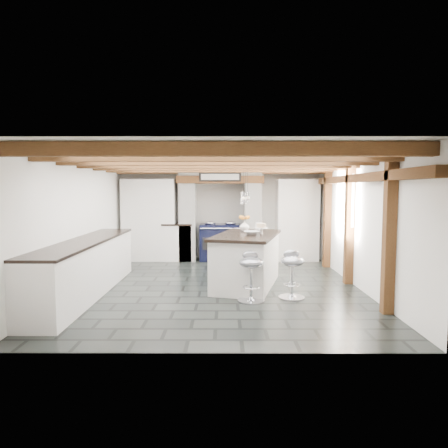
{
  "coord_description": "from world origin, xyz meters",
  "views": [
    {
      "loc": [
        0.12,
        -7.15,
        1.76
      ],
      "look_at": [
        0.1,
        0.4,
        1.1
      ],
      "focal_mm": 32.0,
      "sensor_mm": 36.0,
      "label": 1
    }
  ],
  "objects_px": {
    "range_cooker": "(220,241)",
    "kitchen_island": "(247,259)",
    "bar_stool_far": "(251,271)",
    "bar_stool_near": "(292,269)"
  },
  "relations": [
    {
      "from": "bar_stool_near",
      "to": "kitchen_island",
      "type": "bearing_deg",
      "value": 123.26
    },
    {
      "from": "range_cooker",
      "to": "bar_stool_far",
      "type": "xyz_separation_m",
      "value": [
        0.53,
        -3.68,
        0.03
      ]
    },
    {
      "from": "range_cooker",
      "to": "bar_stool_near",
      "type": "xyz_separation_m",
      "value": [
        1.2,
        -3.5,
        0.02
      ]
    },
    {
      "from": "kitchen_island",
      "to": "bar_stool_far",
      "type": "relative_size",
      "value": 2.67
    },
    {
      "from": "range_cooker",
      "to": "kitchen_island",
      "type": "height_order",
      "value": "kitchen_island"
    },
    {
      "from": "kitchen_island",
      "to": "bar_stool_near",
      "type": "height_order",
      "value": "kitchen_island"
    },
    {
      "from": "range_cooker",
      "to": "kitchen_island",
      "type": "relative_size",
      "value": 0.47
    },
    {
      "from": "bar_stool_near",
      "to": "bar_stool_far",
      "type": "xyz_separation_m",
      "value": [
        -0.67,
        -0.18,
        0.01
      ]
    },
    {
      "from": "bar_stool_near",
      "to": "bar_stool_far",
      "type": "relative_size",
      "value": 0.99
    },
    {
      "from": "kitchen_island",
      "to": "bar_stool_far",
      "type": "bearing_deg",
      "value": -74.53
    }
  ]
}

